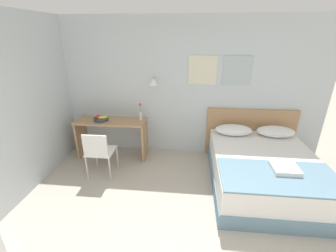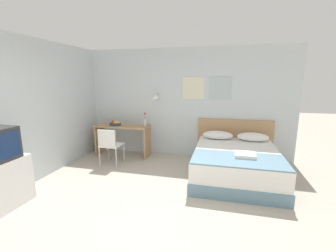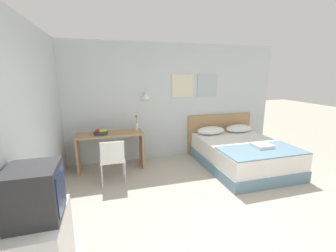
# 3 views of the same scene
# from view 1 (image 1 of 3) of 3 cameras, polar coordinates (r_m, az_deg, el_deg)

# --- Properties ---
(wall_back) EXTENTS (5.42, 0.31, 2.65)m
(wall_back) POSITION_cam_1_polar(r_m,az_deg,el_deg) (4.42, 3.93, 9.36)
(wall_back) COLOR silver
(wall_back) RESTS_ON ground_plane
(bed) EXTENTS (1.60, 2.01, 0.56)m
(bed) POSITION_cam_1_polar(r_m,az_deg,el_deg) (3.99, 22.98, -10.42)
(bed) COLOR #66899E
(bed) RESTS_ON ground_plane
(headboard) EXTENTS (1.72, 0.06, 0.98)m
(headboard) POSITION_cam_1_polar(r_m,az_deg,el_deg) (4.78, 20.06, -1.61)
(headboard) COLOR #A87F56
(headboard) RESTS_ON ground_plane
(pillow_left) EXTENTS (0.68, 0.38, 0.18)m
(pillow_left) POSITION_cam_1_polar(r_m,az_deg,el_deg) (4.39, 16.32, -0.95)
(pillow_left) COLOR white
(pillow_left) RESTS_ON bed
(pillow_right) EXTENTS (0.68, 0.38, 0.18)m
(pillow_right) POSITION_cam_1_polar(r_m,az_deg,el_deg) (4.59, 25.66, -1.27)
(pillow_right) COLOR white
(pillow_right) RESTS_ON bed
(throw_blanket) EXTENTS (1.55, 0.80, 0.02)m
(throw_blanket) POSITION_cam_1_polar(r_m,az_deg,el_deg) (3.38, 26.42, -11.43)
(throw_blanket) COLOR #66899E
(throw_blanket) RESTS_ON bed
(folded_towel_near_foot) EXTENTS (0.35, 0.32, 0.06)m
(folded_towel_near_foot) POSITION_cam_1_polar(r_m,az_deg,el_deg) (3.51, 27.57, -9.54)
(folded_towel_near_foot) COLOR white
(folded_towel_near_foot) RESTS_ON throw_blanket
(desk) EXTENTS (1.34, 0.50, 0.78)m
(desk) POSITION_cam_1_polar(r_m,az_deg,el_deg) (4.55, -14.03, -1.22)
(desk) COLOR #A87F56
(desk) RESTS_ON ground_plane
(desk_chair) EXTENTS (0.44, 0.44, 0.83)m
(desk_chair) POSITION_cam_1_polar(r_m,az_deg,el_deg) (3.98, -17.18, -5.98)
(desk_chair) COLOR white
(desk_chair) RESTS_ON ground_plane
(fruit_bowl) EXTENTS (0.28, 0.28, 0.12)m
(fruit_bowl) POSITION_cam_1_polar(r_m,az_deg,el_deg) (4.48, -16.68, 1.79)
(fruit_bowl) COLOR #333842
(fruit_bowl) RESTS_ON desk
(flower_vase) EXTENTS (0.06, 0.06, 0.34)m
(flower_vase) POSITION_cam_1_polar(r_m,az_deg,el_deg) (4.34, -6.99, 3.23)
(flower_vase) COLOR silver
(flower_vase) RESTS_ON desk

